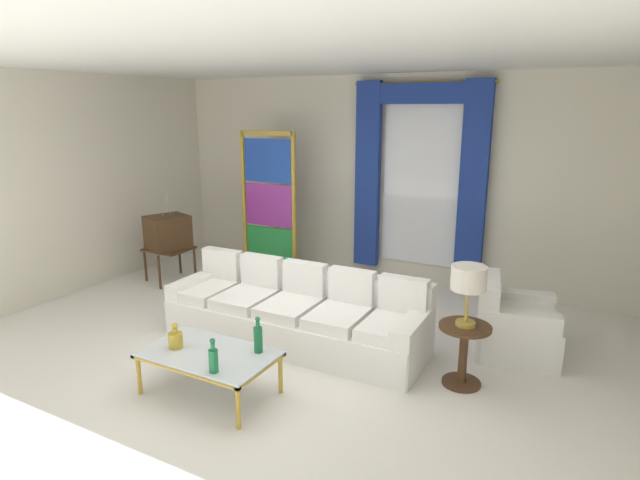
# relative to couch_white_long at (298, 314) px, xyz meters

# --- Properties ---
(ground_plane) EXTENTS (16.00, 16.00, 0.00)m
(ground_plane) POSITION_rel_couch_white_long_xyz_m (0.03, -0.42, -0.31)
(ground_plane) COLOR white
(wall_rear) EXTENTS (8.00, 0.12, 3.00)m
(wall_rear) POSITION_rel_couch_white_long_xyz_m (0.03, 2.64, 1.19)
(wall_rear) COLOR silver
(wall_rear) RESTS_ON ground
(wall_left) EXTENTS (0.12, 7.00, 3.00)m
(wall_left) POSITION_rel_couch_white_long_xyz_m (-3.63, 0.18, 1.19)
(wall_left) COLOR silver
(wall_left) RESTS_ON ground
(ceiling_slab) EXTENTS (8.00, 7.60, 0.04)m
(ceiling_slab) POSITION_rel_couch_white_long_xyz_m (0.03, 0.38, 2.71)
(ceiling_slab) COLOR white
(curtained_window) EXTENTS (2.00, 0.17, 2.70)m
(curtained_window) POSITION_rel_couch_white_long_xyz_m (0.52, 2.47, 1.43)
(curtained_window) COLOR white
(curtained_window) RESTS_ON ground
(couch_white_long) EXTENTS (2.93, 0.96, 0.86)m
(couch_white_long) POSITION_rel_couch_white_long_xyz_m (0.00, 0.00, 0.00)
(couch_white_long) COLOR white
(couch_white_long) RESTS_ON ground
(coffee_table) EXTENTS (1.19, 0.71, 0.41)m
(coffee_table) POSITION_rel_couch_white_long_xyz_m (-0.11, -1.37, 0.07)
(coffee_table) COLOR silver
(coffee_table) RESTS_ON ground
(bottle_blue_decanter) EXTENTS (0.08, 0.08, 0.34)m
(bottle_blue_decanter) POSITION_rel_couch_white_long_xyz_m (0.28, -1.15, 0.24)
(bottle_blue_decanter) COLOR #196B3D
(bottle_blue_decanter) RESTS_ON coffee_table
(bottle_crystal_tall) EXTENTS (0.08, 0.08, 0.30)m
(bottle_crystal_tall) POSITION_rel_couch_white_long_xyz_m (0.17, -1.63, 0.22)
(bottle_crystal_tall) COLOR #196B3D
(bottle_crystal_tall) RESTS_ON coffee_table
(bottle_amber_squat) EXTENTS (0.13, 0.13, 0.24)m
(bottle_amber_squat) POSITION_rel_couch_white_long_xyz_m (-0.43, -1.44, 0.19)
(bottle_amber_squat) COLOR gold
(bottle_amber_squat) RESTS_ON coffee_table
(vintage_tv) EXTENTS (0.68, 0.73, 1.35)m
(vintage_tv) POSITION_rel_couch_white_long_xyz_m (-2.73, 0.85, 0.42)
(vintage_tv) COLOR #472D19
(vintage_tv) RESTS_ON ground
(armchair_white) EXTENTS (0.95, 0.94, 0.80)m
(armchair_white) POSITION_rel_couch_white_long_xyz_m (2.14, 0.81, -0.02)
(armchair_white) COLOR white
(armchair_white) RESTS_ON ground
(stained_glass_divider) EXTENTS (0.95, 0.05, 2.20)m
(stained_glass_divider) POSITION_rel_couch_white_long_xyz_m (-1.59, 1.82, 0.75)
(stained_glass_divider) COLOR gold
(stained_glass_divider) RESTS_ON ground
(peacock_figurine) EXTENTS (0.44, 0.60, 0.50)m
(peacock_figurine) POSITION_rel_couch_white_long_xyz_m (-1.12, 1.40, -0.09)
(peacock_figurine) COLOR beige
(peacock_figurine) RESTS_ON ground
(round_side_table) EXTENTS (0.48, 0.48, 0.59)m
(round_side_table) POSITION_rel_couch_white_long_xyz_m (1.86, -0.11, 0.05)
(round_side_table) COLOR #472D19
(round_side_table) RESTS_ON ground
(table_lamp_brass) EXTENTS (0.32, 0.32, 0.57)m
(table_lamp_brass) POSITION_rel_couch_white_long_xyz_m (1.86, -0.11, 0.72)
(table_lamp_brass) COLOR #B29338
(table_lamp_brass) RESTS_ON round_side_table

